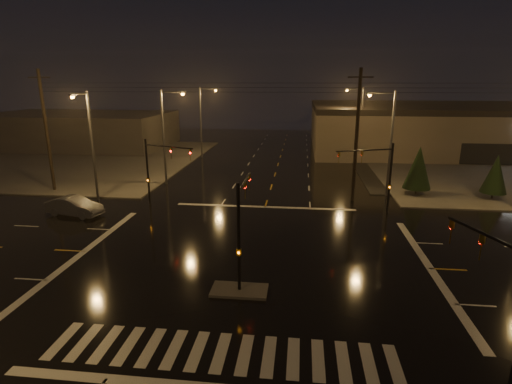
% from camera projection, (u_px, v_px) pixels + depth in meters
% --- Properties ---
extents(ground, '(140.00, 140.00, 0.00)m').
position_uv_depth(ground, '(249.00, 260.00, 25.17)').
color(ground, black).
rests_on(ground, ground).
extents(sidewalk_nw, '(36.00, 36.00, 0.12)m').
position_uv_depth(sidewalk_nw, '(69.00, 159.00, 57.16)').
color(sidewalk_nw, '#47443F').
rests_on(sidewalk_nw, ground).
extents(median_island, '(3.00, 1.60, 0.15)m').
position_uv_depth(median_island, '(239.00, 290.00, 21.32)').
color(median_island, '#47443F').
rests_on(median_island, ground).
extents(crosswalk, '(15.00, 2.60, 0.01)m').
position_uv_depth(crosswalk, '(221.00, 352.00, 16.56)').
color(crosswalk, beige).
rests_on(crosswalk, ground).
extents(stop_bar_far, '(16.00, 0.50, 0.01)m').
position_uv_depth(stop_bar_far, '(265.00, 207.00, 35.70)').
color(stop_bar_far, beige).
rests_on(stop_bar_far, ground).
extents(retail_building, '(60.20, 28.30, 7.20)m').
position_uv_depth(retail_building, '(501.00, 126.00, 64.31)').
color(retail_building, '#716751').
rests_on(retail_building, ground).
extents(commercial_block, '(30.00, 18.00, 5.60)m').
position_uv_depth(commercial_block, '(79.00, 130.00, 68.46)').
color(commercial_block, '#3B3634').
rests_on(commercial_block, ground).
extents(signal_mast_median, '(0.25, 4.59, 6.00)m').
position_uv_depth(signal_mast_median, '(241.00, 220.00, 21.22)').
color(signal_mast_median, black).
rests_on(signal_mast_median, ground).
extents(signal_mast_ne, '(4.84, 1.86, 6.00)m').
position_uv_depth(signal_mast_ne, '(379.00, 170.00, 32.81)').
color(signal_mast_ne, black).
rests_on(signal_mast_ne, ground).
extents(signal_mast_nw, '(4.84, 1.86, 6.00)m').
position_uv_depth(signal_mast_nw, '(157.00, 165.00, 34.89)').
color(signal_mast_nw, black).
rests_on(signal_mast_nw, ground).
extents(signal_mast_se, '(1.55, 3.87, 6.00)m').
position_uv_depth(signal_mast_se, '(506.00, 297.00, 13.72)').
color(signal_mast_se, black).
rests_on(signal_mast_se, ground).
extents(streetlight_1, '(2.77, 0.32, 10.00)m').
position_uv_depth(streetlight_1, '(166.00, 131.00, 42.07)').
color(streetlight_1, '#38383A').
rests_on(streetlight_1, ground).
extents(streetlight_2, '(2.77, 0.32, 10.00)m').
position_uv_depth(streetlight_2, '(203.00, 118.00, 57.38)').
color(streetlight_2, '#38383A').
rests_on(streetlight_2, ground).
extents(streetlight_3, '(2.77, 0.32, 10.00)m').
position_uv_depth(streetlight_3, '(388.00, 137.00, 37.70)').
color(streetlight_3, '#38383A').
rests_on(streetlight_3, ground).
extents(streetlight_4, '(2.77, 0.32, 10.00)m').
position_uv_depth(streetlight_4, '(360.00, 118.00, 56.84)').
color(streetlight_4, '#38383A').
rests_on(streetlight_4, ground).
extents(streetlight_5, '(0.32, 2.77, 10.00)m').
position_uv_depth(streetlight_5, '(90.00, 139.00, 36.07)').
color(streetlight_5, '#38383A').
rests_on(streetlight_5, ground).
extents(utility_pole_0, '(2.20, 0.32, 12.00)m').
position_uv_depth(utility_pole_0, '(46.00, 131.00, 39.34)').
color(utility_pole_0, black).
rests_on(utility_pole_0, ground).
extents(utility_pole_1, '(2.20, 0.32, 12.00)m').
position_uv_depth(utility_pole_1, '(357.00, 135.00, 36.05)').
color(utility_pole_1, black).
rests_on(utility_pole_1, ground).
extents(conifer_0, '(2.65, 2.65, 4.84)m').
position_uv_depth(conifer_0, '(418.00, 168.00, 38.72)').
color(conifer_0, black).
rests_on(conifer_0, ground).
extents(conifer_1, '(2.31, 2.31, 4.31)m').
position_uv_depth(conifer_1, '(496.00, 174.00, 37.24)').
color(conifer_1, black).
rests_on(conifer_1, ground).
extents(car_crossing, '(5.03, 2.59, 1.58)m').
position_uv_depth(car_crossing, '(75.00, 206.00, 33.26)').
color(car_crossing, slate).
rests_on(car_crossing, ground).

